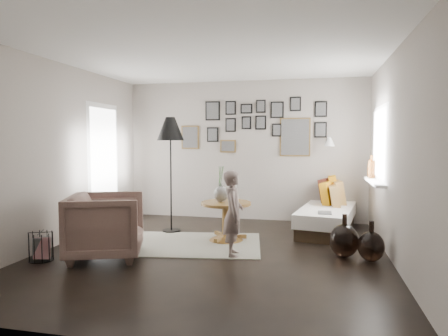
% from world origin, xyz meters
% --- Properties ---
extents(ground, '(4.80, 4.80, 0.00)m').
position_xyz_m(ground, '(0.00, 0.00, 0.00)').
color(ground, black).
rests_on(ground, ground).
extents(wall_back, '(4.50, 0.00, 4.50)m').
position_xyz_m(wall_back, '(0.00, 2.40, 1.30)').
color(wall_back, gray).
rests_on(wall_back, ground).
extents(wall_front, '(4.50, 0.00, 4.50)m').
position_xyz_m(wall_front, '(0.00, -2.40, 1.30)').
color(wall_front, gray).
rests_on(wall_front, ground).
extents(wall_left, '(0.00, 4.80, 4.80)m').
position_xyz_m(wall_left, '(-2.25, 0.00, 1.30)').
color(wall_left, gray).
rests_on(wall_left, ground).
extents(wall_right, '(0.00, 4.80, 4.80)m').
position_xyz_m(wall_right, '(2.25, 0.00, 1.30)').
color(wall_right, gray).
rests_on(wall_right, ground).
extents(ceiling, '(4.80, 4.80, 0.00)m').
position_xyz_m(ceiling, '(0.00, 0.00, 2.60)').
color(ceiling, white).
rests_on(ceiling, wall_back).
extents(door_left, '(0.00, 2.14, 2.14)m').
position_xyz_m(door_left, '(-2.23, 1.20, 1.05)').
color(door_left, white).
rests_on(door_left, wall_left).
extents(window_right, '(0.15, 1.32, 1.30)m').
position_xyz_m(window_right, '(2.18, 1.34, 0.93)').
color(window_right, white).
rests_on(window_right, wall_right).
extents(gallery_wall, '(2.74, 0.03, 1.08)m').
position_xyz_m(gallery_wall, '(0.29, 2.38, 1.74)').
color(gallery_wall, brown).
rests_on(gallery_wall, wall_back).
extents(wall_sconce, '(0.18, 0.36, 0.16)m').
position_xyz_m(wall_sconce, '(1.55, 2.13, 1.46)').
color(wall_sconce, white).
rests_on(wall_sconce, wall_back).
extents(rug, '(2.17, 1.67, 0.01)m').
position_xyz_m(rug, '(-0.42, 0.38, 0.01)').
color(rug, silver).
rests_on(rug, ground).
extents(pedestal_table, '(0.74, 0.74, 0.58)m').
position_xyz_m(pedestal_table, '(0.03, 0.70, 0.27)').
color(pedestal_table, brown).
rests_on(pedestal_table, ground).
extents(vase, '(0.21, 0.21, 0.53)m').
position_xyz_m(vase, '(-0.05, 0.72, 0.74)').
color(vase, black).
rests_on(vase, pedestal_table).
extents(candles, '(0.13, 0.13, 0.28)m').
position_xyz_m(candles, '(0.14, 0.70, 0.72)').
color(candles, black).
rests_on(candles, pedestal_table).
extents(daybed, '(1.06, 1.88, 0.87)m').
position_xyz_m(daybed, '(1.52, 1.73, 0.27)').
color(daybed, black).
rests_on(daybed, ground).
extents(magazine_on_daybed, '(0.20, 0.27, 0.01)m').
position_xyz_m(magazine_on_daybed, '(1.47, 1.10, 0.41)').
color(magazine_on_daybed, black).
rests_on(magazine_on_daybed, daybed).
extents(armchair, '(1.15, 1.14, 0.82)m').
position_xyz_m(armchair, '(-1.26, -0.48, 0.41)').
color(armchair, brown).
rests_on(armchair, ground).
extents(armchair_cushion, '(0.47, 0.48, 0.17)m').
position_xyz_m(armchair_cushion, '(-1.23, -0.43, 0.48)').
color(armchair_cushion, silver).
rests_on(armchair_cushion, armchair).
extents(floor_lamp, '(0.43, 0.43, 1.86)m').
position_xyz_m(floor_lamp, '(-0.96, 1.07, 1.61)').
color(floor_lamp, black).
rests_on(floor_lamp, ground).
extents(magazine_basket, '(0.37, 0.37, 0.35)m').
position_xyz_m(magazine_basket, '(-2.00, -0.76, 0.17)').
color(magazine_basket, black).
rests_on(magazine_basket, ground).
extents(demijohn_large, '(0.37, 0.37, 0.55)m').
position_xyz_m(demijohn_large, '(1.69, 0.22, 0.21)').
color(demijohn_large, black).
rests_on(demijohn_large, ground).
extents(demijohn_small, '(0.33, 0.33, 0.50)m').
position_xyz_m(demijohn_small, '(2.00, 0.10, 0.19)').
color(demijohn_small, black).
rests_on(demijohn_small, ground).
extents(child, '(0.34, 0.45, 1.11)m').
position_xyz_m(child, '(0.29, -0.03, 0.55)').
color(child, '#6B5A55').
rests_on(child, ground).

